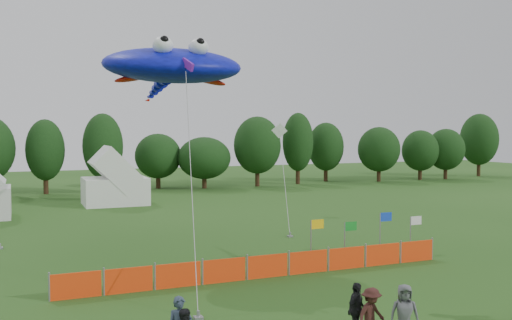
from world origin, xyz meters
name	(u,v)px	position (x,y,z in m)	size (l,w,h in m)	color
treeline	(127,151)	(1.61, 44.93, 4.18)	(104.57, 8.78, 8.36)	#382314
tent_right	(115,182)	(-1.30, 34.40, 1.93)	(5.41, 4.33, 3.82)	white
barrier_fence	(267,266)	(0.93, 6.92, 0.50)	(17.90, 0.06, 1.00)	#F93B0D
flag_row	(365,230)	(7.15, 8.73, 1.36)	(6.73, 0.23, 2.21)	gray
spectator_c	(371,315)	(0.75, -1.23, 0.84)	(1.08, 0.62, 1.67)	#381A16
spectator_d	(356,310)	(0.59, -0.64, 0.85)	(0.99, 0.41, 1.70)	black
spectator_e	(404,314)	(1.60, -1.71, 0.90)	(0.88, 0.57, 1.81)	#525358
stingray_kite	(171,67)	(-1.84, 12.57, 9.57)	(7.07, 18.55, 10.83)	#0E16D2
small_kite_white	(282,154)	(9.11, 22.73, 4.62)	(5.08, 11.03, 7.03)	white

